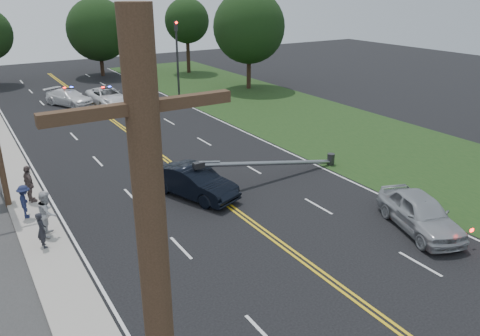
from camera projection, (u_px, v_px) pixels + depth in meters
ground at (313, 268)px, 17.95m from camera, size 120.00×120.00×0.00m
sidewalk at (34, 217)px, 21.71m from camera, size 1.80×70.00×0.12m
grass_verge at (369, 141)px, 32.49m from camera, size 12.00×80.00×0.01m
centerline_yellow at (196, 181)px, 25.85m from camera, size 0.36×80.00×0.00m
traffic_signal at (177, 52)px, 44.22m from camera, size 0.28×0.41×7.05m
fallen_streetlight at (279, 163)px, 26.00m from camera, size 9.36×0.44×1.91m
tree_7 at (98, 30)px, 54.21m from camera, size 7.16×7.16×8.91m
tree_8 at (187, 21)px, 55.91m from camera, size 5.30×5.30×8.82m
tree_9 at (249, 27)px, 46.96m from camera, size 7.24×7.24×9.82m
crashed_sedan at (194, 182)px, 23.75m from camera, size 3.28×5.09×1.59m
waiting_sedan at (420, 213)px, 20.47m from camera, size 3.41×5.18×1.64m
emergency_a at (107, 97)px, 42.09m from camera, size 2.88×5.61×1.52m
emergency_b at (69, 98)px, 41.96m from camera, size 3.98×5.29×1.43m
bystander_a at (42, 230)px, 18.90m from camera, size 0.44×0.60×1.53m
bystander_b at (47, 213)px, 19.79m from camera, size 1.07×1.19×2.01m
bystander_c at (25, 202)px, 21.32m from camera, size 0.75×1.11×1.58m
bystander_d at (29, 184)px, 22.83m from camera, size 0.66×1.17×1.88m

